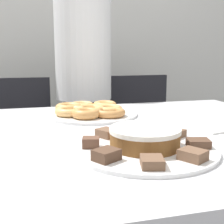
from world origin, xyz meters
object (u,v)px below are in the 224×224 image
at_px(office_chair_right, 146,147).
at_px(plate_donuts, 91,114).
at_px(frosted_cake, 145,137).
at_px(person_standing, 84,90).
at_px(plate_cake, 145,149).
at_px(office_chair_left, 19,158).
at_px(napkin, 215,128).

height_order(office_chair_right, plate_donuts, office_chair_right).
bearing_deg(frosted_cake, person_standing, 88.59).
bearing_deg(person_standing, plate_cake, -91.41).
relative_size(office_chair_right, plate_donuts, 2.25).
bearing_deg(person_standing, plate_donuts, -97.01).
bearing_deg(plate_cake, office_chair_left, 108.81).
bearing_deg(office_chair_right, napkin, -97.52).
xyz_separation_m(plate_cake, napkin, (0.32, 0.16, -0.00)).
xyz_separation_m(person_standing, napkin, (0.29, -0.96, -0.03)).
height_order(person_standing, napkin, person_standing).
height_order(plate_cake, napkin, plate_cake).
relative_size(office_chair_right, napkin, 5.68).
relative_size(office_chair_left, frosted_cake, 4.54).
bearing_deg(plate_cake, napkin, 26.47).
bearing_deg(napkin, person_standing, 106.84).
bearing_deg(office_chair_right, office_chair_left, 179.31).
xyz_separation_m(plate_donuts, frosted_cake, (0.05, -0.51, 0.03)).
xyz_separation_m(office_chair_right, frosted_cake, (-0.43, -1.09, 0.40)).
bearing_deg(plate_cake, plate_donuts, 95.39).
bearing_deg(frosted_cake, napkin, 26.47).
bearing_deg(office_chair_left, plate_cake, -68.59).
xyz_separation_m(person_standing, office_chair_right, (0.40, -0.02, -0.39)).
bearing_deg(frosted_cake, plate_cake, -53.13).
xyz_separation_m(plate_cake, frosted_cake, (-0.00, 0.00, 0.03)).
relative_size(person_standing, napkin, 9.92).
bearing_deg(office_chair_left, person_standing, 5.91).
bearing_deg(plate_donuts, office_chair_right, 50.96).
relative_size(office_chair_left, plate_donuts, 2.25).
relative_size(plate_cake, napkin, 2.56).
distance_m(plate_cake, napkin, 0.36).
distance_m(office_chair_left, frosted_cake, 1.22).
xyz_separation_m(plate_cake, plate_donuts, (-0.05, 0.51, 0.00)).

